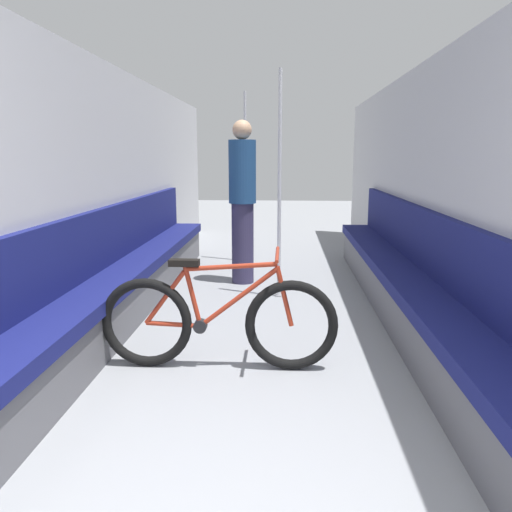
% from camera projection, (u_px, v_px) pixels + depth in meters
% --- Properties ---
extents(wall_left, '(0.10, 9.91, 2.25)m').
position_uv_depth(wall_left, '(95.00, 190.00, 4.35)').
color(wall_left, '#B2B2B7').
rests_on(wall_left, ground).
extents(wall_right, '(0.10, 9.91, 2.25)m').
position_uv_depth(wall_right, '(438.00, 191.00, 4.18)').
color(wall_right, '#B2B2B7').
rests_on(wall_right, ground).
extents(bench_seat_row_left, '(0.42, 5.57, 0.97)m').
position_uv_depth(bench_seat_row_left, '(123.00, 282.00, 4.42)').
color(bench_seat_row_left, '#5B5B60').
rests_on(bench_seat_row_left, ground).
extents(bench_seat_row_right, '(0.42, 5.57, 0.97)m').
position_uv_depth(bench_seat_row_right, '(407.00, 286.00, 4.28)').
color(bench_seat_row_right, '#5B5B60').
rests_on(bench_seat_row_right, ground).
extents(bicycle, '(1.60, 0.46, 0.80)m').
position_uv_depth(bicycle, '(218.00, 322.00, 3.34)').
color(bicycle, black).
rests_on(bicycle, ground).
extents(grab_pole_near, '(0.08, 0.08, 2.23)m').
position_uv_depth(grab_pole_near, '(279.00, 190.00, 4.91)').
color(grab_pole_near, gray).
rests_on(grab_pole_near, ground).
extents(grab_pole_far, '(0.08, 0.08, 2.23)m').
position_uv_depth(grab_pole_far, '(245.00, 181.00, 6.62)').
color(grab_pole_far, gray).
rests_on(grab_pole_far, ground).
extents(passenger_standing, '(0.30, 0.30, 1.79)m').
position_uv_depth(passenger_standing, '(242.00, 200.00, 5.51)').
color(passenger_standing, '#332D4C').
rests_on(passenger_standing, ground).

